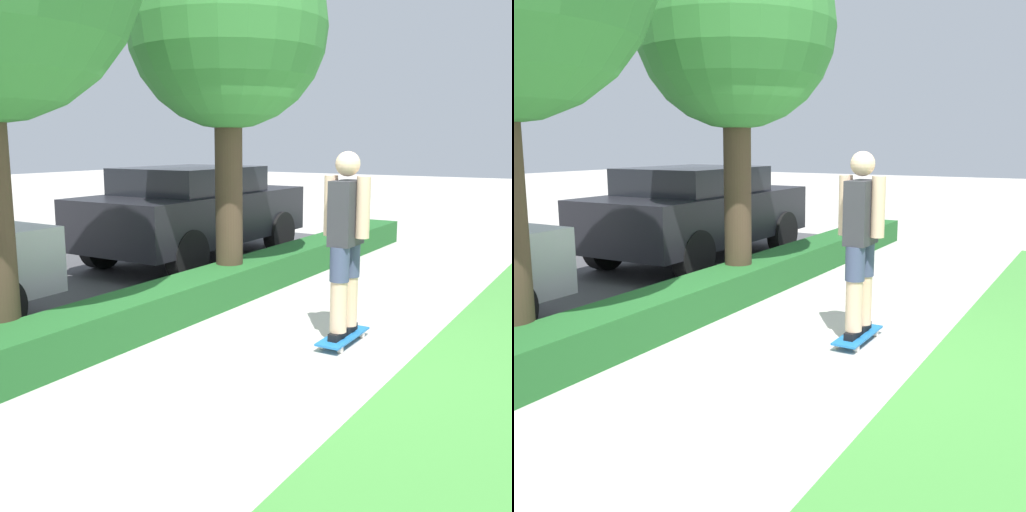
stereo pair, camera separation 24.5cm
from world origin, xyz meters
The scene contains 7 objects.
ground_plane centered at (0.00, 0.00, 0.00)m, with size 60.00×60.00×0.00m, color #BCB7AD.
street_asphalt centered at (0.00, 4.20, 0.00)m, with size 12.81×5.00×0.01m.
hedge_row centered at (0.00, 1.60, 0.20)m, with size 12.81×0.60×0.41m.
skateboard centered at (0.25, -0.30, 0.07)m, with size 0.76×0.24×0.08m.
skater_person centered at (0.25, -0.30, 1.02)m, with size 0.51×0.45×1.75m.
tree_mid centered at (1.23, 1.71, 3.21)m, with size 2.38×2.38×4.45m.
parked_car_middle centered at (2.79, 3.47, 0.83)m, with size 4.15×1.91×1.53m.
Camera 1 is at (-4.87, -2.52, 1.90)m, focal length 42.00 mm.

